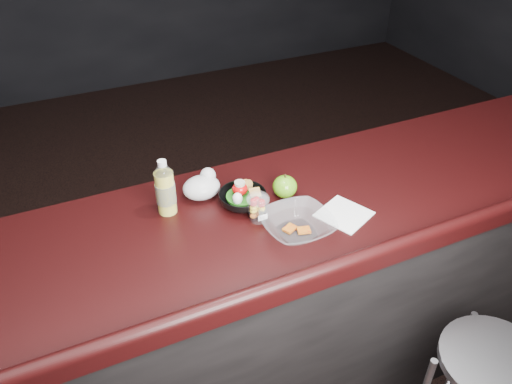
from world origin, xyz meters
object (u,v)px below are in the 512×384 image
at_px(lemonade_bottle, 165,191).
at_px(snack_bowl, 242,198).
at_px(takeout_bowl, 297,225).
at_px(green_apple, 285,187).
at_px(fruit_cup, 258,207).

distance_m(lemonade_bottle, snack_bowl, 0.27).
bearing_deg(takeout_bowl, green_apple, 74.24).
height_order(green_apple, takeout_bowl, green_apple).
bearing_deg(snack_bowl, lemonade_bottle, 163.37).
distance_m(green_apple, snack_bowl, 0.16).
bearing_deg(green_apple, fruit_cup, -149.37).
distance_m(snack_bowl, takeout_bowl, 0.24).
distance_m(green_apple, takeout_bowl, 0.21).
height_order(green_apple, snack_bowl, same).
xyz_separation_m(green_apple, snack_bowl, (-0.16, 0.01, -0.01)).
bearing_deg(lemonade_bottle, snack_bowl, -16.63).
xyz_separation_m(fruit_cup, takeout_bowl, (0.09, -0.11, -0.03)).
xyz_separation_m(lemonade_bottle, green_apple, (0.42, -0.09, -0.05)).
relative_size(fruit_cup, snack_bowl, 0.51).
bearing_deg(lemonade_bottle, takeout_bowl, -38.66).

